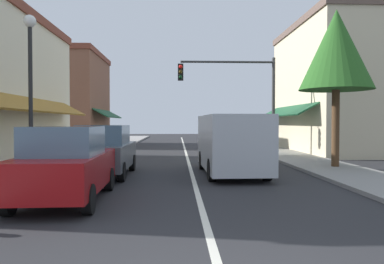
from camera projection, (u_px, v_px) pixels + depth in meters
ground_plane at (187, 155)px, 21.23m from camera, size 80.00×80.00×0.00m
sidewalk_left at (89, 155)px, 21.01m from camera, size 2.60×56.00×0.12m
sidewalk_right at (283, 154)px, 21.44m from camera, size 2.60×56.00×0.12m
lane_center_stripe at (187, 155)px, 21.23m from camera, size 0.14×52.00×0.01m
storefront_right_block at (338, 88)px, 23.49m from camera, size 6.80×10.20×8.04m
storefront_far_left at (73, 99)px, 30.76m from camera, size 5.90×8.20×7.53m
parked_car_nearest_left at (66, 164)px, 8.82m from camera, size 1.88×4.15×1.77m
parked_car_second_left at (105, 151)px, 13.06m from camera, size 1.79×4.10×1.77m
van_in_lane at (231, 142)px, 13.48m from camera, size 2.11×5.23×2.12m
traffic_signal_mast_arm at (239, 88)px, 20.62m from camera, size 5.39×0.50×5.44m
street_lamp_left_near at (30, 72)px, 10.92m from camera, size 0.36×0.36×4.99m
tree_right_near at (336, 50)px, 14.80m from camera, size 2.88×2.88×6.33m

